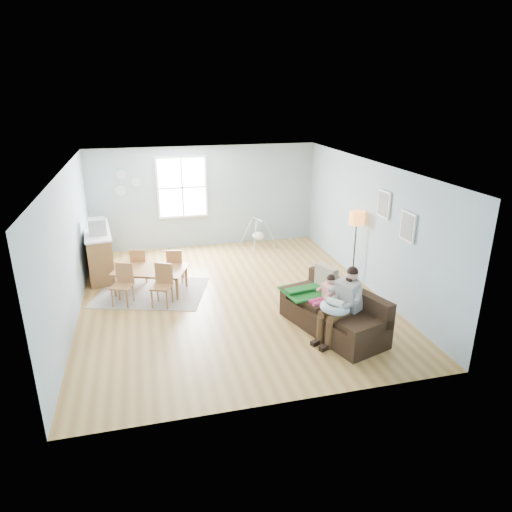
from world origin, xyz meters
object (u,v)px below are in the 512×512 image
object	(u,v)px
father	(342,302)
chair_ne	(175,264)
counter	(99,251)
monitor	(97,226)
toddler	(326,292)
chair_se	(163,282)
chair_sw	(123,282)
chair_nw	(139,264)
sofa	(335,315)
dining_table	(151,281)
storage_cube	(353,331)
baby_swing	(258,235)
floor_lamp	(356,224)

from	to	relation	value
father	chair_ne	world-z (taller)	father
counter	monitor	size ratio (longest dim) A/B	4.87
toddler	chair_se	world-z (taller)	toddler
chair_sw	chair_nw	xyz separation A→B (m)	(0.32, 1.05, -0.03)
chair_ne	father	bearing A→B (deg)	-51.01
sofa	dining_table	size ratio (longest dim) A/B	1.49
chair_sw	counter	world-z (taller)	counter
dining_table	chair_sw	world-z (taller)	chair_sw
chair_ne	storage_cube	bearing A→B (deg)	-51.21
chair_se	dining_table	bearing A→B (deg)	109.36
chair_se	counter	world-z (taller)	counter
chair_nw	monitor	size ratio (longest dim) A/B	1.96
dining_table	chair_ne	distance (m)	0.71
toddler	baby_swing	world-z (taller)	toddler
sofa	counter	bearing A→B (deg)	137.87
counter	baby_swing	world-z (taller)	counter
floor_lamp	chair_ne	bearing A→B (deg)	166.76
sofa	chair_nw	xyz separation A→B (m)	(-3.35, 3.07, 0.14)
chair_sw	floor_lamp	bearing A→B (deg)	-1.11
monitor	baby_swing	world-z (taller)	monitor
baby_swing	floor_lamp	bearing A→B (deg)	-62.06
chair_se	baby_swing	distance (m)	3.98
floor_lamp	baby_swing	xyz separation A→B (m)	(-1.47, 2.77, -0.98)
chair_sw	monitor	world-z (taller)	monitor
chair_nw	baby_swing	bearing A→B (deg)	27.39
dining_table	counter	size ratio (longest dim) A/B	0.76
chair_nw	chair_se	bearing A→B (deg)	-71.21
baby_swing	sofa	bearing A→B (deg)	-87.47
floor_lamp	chair_ne	xyz separation A→B (m)	(-3.85, 0.91, -0.90)
counter	chair_sw	bearing A→B (deg)	-72.64
sofa	storage_cube	distance (m)	0.54
chair_se	sofa	bearing A→B (deg)	-31.58
floor_lamp	baby_swing	distance (m)	3.29
chair_nw	monitor	world-z (taller)	monitor
floor_lamp	chair_ne	world-z (taller)	floor_lamp
storage_cube	chair_ne	xyz separation A→B (m)	(-2.70, 3.36, 0.20)
sofa	counter	world-z (taller)	counter
toddler	dining_table	world-z (taller)	toddler
toddler	chair_se	xyz separation A→B (m)	(-2.78, 1.63, -0.21)
baby_swing	chair_sw	bearing A→B (deg)	-142.32
father	chair_ne	distance (m)	4.07
floor_lamp	chair_se	xyz separation A→B (m)	(-4.17, -0.14, -0.87)
chair_ne	monitor	world-z (taller)	monitor
dining_table	monitor	world-z (taller)	monitor
storage_cube	baby_swing	distance (m)	5.24
storage_cube	chair_nw	bearing A→B (deg)	133.90
dining_table	chair_se	distance (m)	0.71
baby_swing	chair_nw	bearing A→B (deg)	-152.61
father	storage_cube	world-z (taller)	father
toddler	counter	xyz separation A→B (m)	(-4.11, 3.68, -0.15)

